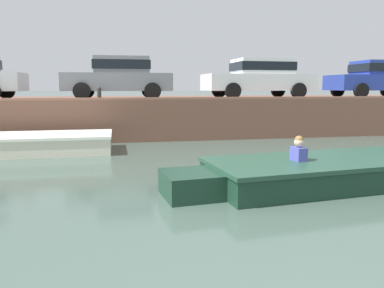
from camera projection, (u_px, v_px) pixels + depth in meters
The scene contains 9 objects.
ground_plane at pixel (183, 188), 7.24m from camera, with size 400.00×400.00×0.00m, color #42564C.
far_quay_wall at pixel (147, 115), 16.05m from camera, with size 60.00×6.00×1.49m, color brown.
far_wall_coping at pixel (153, 98), 13.14m from camera, with size 60.00×0.24×0.08m, color brown.
boat_moored_west_cream at pixel (15, 144), 10.91m from camera, with size 6.00×2.02×0.55m.
motorboat_passing at pixel (319, 172), 7.40m from camera, with size 6.00×2.46×1.01m.
car_left_inner_grey at pixel (119, 76), 13.96m from camera, with size 3.97×1.97×1.54m.
car_centre_white at pixel (259, 77), 15.00m from camera, with size 4.34×2.08×1.54m.
car_right_inner_blue at pixel (377, 77), 16.02m from camera, with size 4.03×1.94×1.54m.
mooring_bollard_mid at pixel (99, 93), 12.88m from camera, with size 0.15×0.15×0.44m.
Camera 1 is at (-1.19, -0.73, 1.92)m, focal length 35.00 mm.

